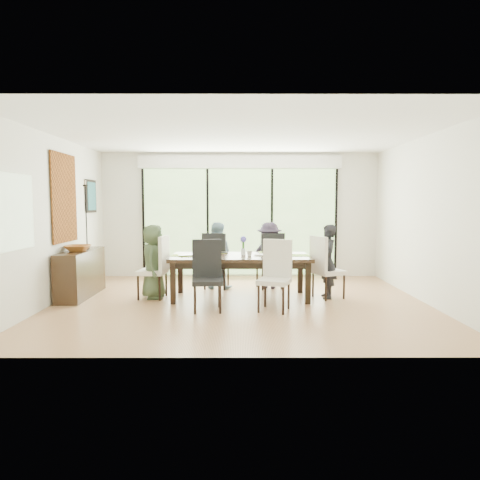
{
  "coord_description": "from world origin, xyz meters",
  "views": [
    {
      "loc": [
        -0.02,
        -6.86,
        1.62
      ],
      "look_at": [
        0.0,
        0.25,
        1.0
      ],
      "focal_mm": 32.0,
      "sensor_mm": 36.0,
      "label": 1
    }
  ],
  "objects_px": {
    "chair_far_left": "(217,260)",
    "person_far_left": "(216,255)",
    "table_top": "(240,257)",
    "chair_near_right": "(274,276)",
    "chair_near_left": "(207,276)",
    "laptop": "(190,255)",
    "person_right_end": "(328,261)",
    "cup_a": "(200,252)",
    "chair_far_right": "(269,260)",
    "cup_c": "(287,252)",
    "person_far_right": "(269,255)",
    "bowl": "(78,248)",
    "chair_left_end": "(152,267)",
    "sideboard": "(81,273)",
    "cup_b": "(249,254)",
    "person_left_end": "(153,261)",
    "vase": "(243,252)",
    "chair_right_end": "(329,267)"
  },
  "relations": [
    {
      "from": "chair_far_left",
      "to": "person_far_left",
      "type": "height_order",
      "value": "person_far_left"
    },
    {
      "from": "table_top",
      "to": "chair_near_right",
      "type": "height_order",
      "value": "chair_near_right"
    },
    {
      "from": "chair_near_left",
      "to": "laptop",
      "type": "relative_size",
      "value": 3.33
    },
    {
      "from": "person_right_end",
      "to": "table_top",
      "type": "bearing_deg",
      "value": -91.13
    },
    {
      "from": "cup_a",
      "to": "chair_near_left",
      "type": "bearing_deg",
      "value": -78.91
    },
    {
      "from": "chair_far_right",
      "to": "cup_c",
      "type": "distance_m",
      "value": 0.83
    },
    {
      "from": "chair_near_left",
      "to": "person_far_right",
      "type": "distance_m",
      "value": 2.0
    },
    {
      "from": "chair_far_left",
      "to": "bowl",
      "type": "height_order",
      "value": "chair_far_left"
    },
    {
      "from": "chair_left_end",
      "to": "sideboard",
      "type": "height_order",
      "value": "chair_left_end"
    },
    {
      "from": "chair_left_end",
      "to": "chair_near_left",
      "type": "bearing_deg",
      "value": 56.13
    },
    {
      "from": "chair_far_left",
      "to": "cup_a",
      "type": "relative_size",
      "value": 8.87
    },
    {
      "from": "cup_b",
      "to": "bowl",
      "type": "bearing_deg",
      "value": 177.2
    },
    {
      "from": "bowl",
      "to": "person_left_end",
      "type": "bearing_deg",
      "value": -1.9
    },
    {
      "from": "chair_left_end",
      "to": "chair_far_left",
      "type": "relative_size",
      "value": 1.0
    },
    {
      "from": "vase",
      "to": "person_far_left",
      "type": "bearing_deg",
      "value": 122.66
    },
    {
      "from": "vase",
      "to": "cup_b",
      "type": "height_order",
      "value": "vase"
    },
    {
      "from": "chair_right_end",
      "to": "chair_far_right",
      "type": "relative_size",
      "value": 1.0
    },
    {
      "from": "vase",
      "to": "laptop",
      "type": "height_order",
      "value": "vase"
    },
    {
      "from": "chair_left_end",
      "to": "chair_near_left",
      "type": "xyz_separation_m",
      "value": [
        1.0,
        -0.87,
        0.0
      ]
    },
    {
      "from": "vase",
      "to": "cup_c",
      "type": "height_order",
      "value": "vase"
    },
    {
      "from": "person_far_left",
      "to": "person_far_right",
      "type": "distance_m",
      "value": 1.0
    },
    {
      "from": "person_far_right",
      "to": "laptop",
      "type": "height_order",
      "value": "person_far_right"
    },
    {
      "from": "table_top",
      "to": "bowl",
      "type": "xyz_separation_m",
      "value": [
        -2.77,
        0.04,
        0.15
      ]
    },
    {
      "from": "chair_near_right",
      "to": "sideboard",
      "type": "height_order",
      "value": "chair_near_right"
    },
    {
      "from": "person_left_end",
      "to": "person_far_left",
      "type": "height_order",
      "value": "same"
    },
    {
      "from": "cup_a",
      "to": "chair_far_left",
      "type": "bearing_deg",
      "value": 70.35
    },
    {
      "from": "chair_far_right",
      "to": "person_right_end",
      "type": "distance_m",
      "value": 1.26
    },
    {
      "from": "chair_right_end",
      "to": "person_far_right",
      "type": "height_order",
      "value": "person_far_right"
    },
    {
      "from": "cup_c",
      "to": "bowl",
      "type": "xyz_separation_m",
      "value": [
        -3.57,
        -0.06,
        0.07
      ]
    },
    {
      "from": "table_top",
      "to": "chair_left_end",
      "type": "xyz_separation_m",
      "value": [
        -1.5,
        0.0,
        -0.17
      ]
    },
    {
      "from": "chair_right_end",
      "to": "person_left_end",
      "type": "height_order",
      "value": "person_left_end"
    },
    {
      "from": "chair_near_left",
      "to": "laptop",
      "type": "distance_m",
      "value": 0.87
    },
    {
      "from": "person_far_right",
      "to": "chair_right_end",
      "type": "bearing_deg",
      "value": 148.08
    },
    {
      "from": "table_top",
      "to": "chair_right_end",
      "type": "distance_m",
      "value": 1.51
    },
    {
      "from": "chair_far_left",
      "to": "chair_near_left",
      "type": "relative_size",
      "value": 1.0
    },
    {
      "from": "cup_b",
      "to": "cup_c",
      "type": "height_order",
      "value": "cup_c"
    },
    {
      "from": "chair_far_right",
      "to": "chair_near_left",
      "type": "height_order",
      "value": "same"
    },
    {
      "from": "laptop",
      "to": "cup_a",
      "type": "bearing_deg",
      "value": 27.77
    },
    {
      "from": "chair_far_right",
      "to": "person_right_end",
      "type": "bearing_deg",
      "value": 124.04
    },
    {
      "from": "table_top",
      "to": "person_far_right",
      "type": "bearing_deg",
      "value": 56.47
    },
    {
      "from": "chair_near_right",
      "to": "cup_a",
      "type": "xyz_separation_m",
      "value": [
        -1.2,
        1.02,
        0.24
      ]
    },
    {
      "from": "chair_right_end",
      "to": "person_far_right",
      "type": "relative_size",
      "value": 0.85
    },
    {
      "from": "person_right_end",
      "to": "cup_b",
      "type": "xyz_separation_m",
      "value": [
        -1.33,
        -0.1,
        0.15
      ]
    },
    {
      "from": "chair_left_end",
      "to": "person_far_right",
      "type": "bearing_deg",
      "value": 119.2
    },
    {
      "from": "person_far_right",
      "to": "table_top",
      "type": "bearing_deg",
      "value": 65.69
    },
    {
      "from": "person_right_end",
      "to": "cup_c",
      "type": "height_order",
      "value": "person_right_end"
    },
    {
      "from": "person_far_right",
      "to": "laptop",
      "type": "relative_size",
      "value": 3.91
    },
    {
      "from": "bowl",
      "to": "cup_a",
      "type": "bearing_deg",
      "value": 2.97
    },
    {
      "from": "table_top",
      "to": "person_far_right",
      "type": "height_order",
      "value": "person_far_right"
    },
    {
      "from": "chair_far_right",
      "to": "person_far_right",
      "type": "xyz_separation_m",
      "value": [
        0.0,
        -0.02,
        0.09
      ]
    }
  ]
}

